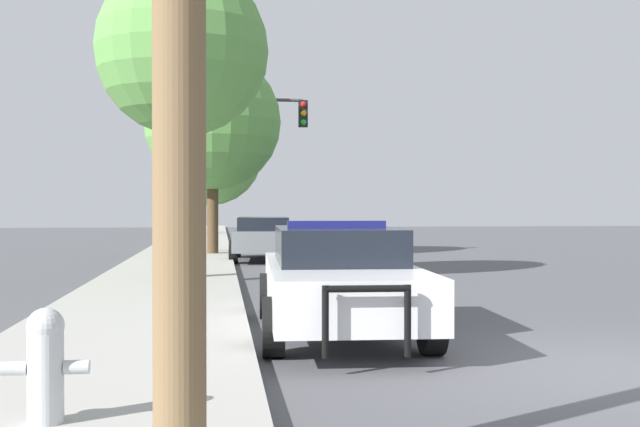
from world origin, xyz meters
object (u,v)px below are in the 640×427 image
(police_car, at_px, (338,277))
(tree_sidewalk_near, at_px, (182,51))
(car_background_midblock, at_px, (263,237))
(tree_sidewalk_far, at_px, (210,153))
(fire_hydrant, at_px, (46,362))
(tree_sidewalk_mid, at_px, (213,122))
(traffic_light, at_px, (233,140))

(police_car, relative_size, tree_sidewalk_near, 0.76)
(car_background_midblock, xyz_separation_m, tree_sidewalk_far, (-1.86, 20.82, 3.90))
(police_car, distance_m, fire_hydrant, 5.24)
(tree_sidewalk_mid, bearing_deg, traffic_light, 47.12)
(traffic_light, relative_size, tree_sidewalk_near, 0.78)
(traffic_light, xyz_separation_m, tree_sidewalk_near, (-1.22, -9.42, 1.12))
(fire_hydrant, xyz_separation_m, tree_sidewalk_mid, (0.99, 20.30, 3.82))
(traffic_light, distance_m, tree_sidewalk_near, 9.57)
(traffic_light, distance_m, tree_sidewalk_far, 18.47)
(tree_sidewalk_far, bearing_deg, police_car, -86.61)
(fire_hydrant, relative_size, tree_sidewalk_far, 0.11)
(fire_hydrant, xyz_separation_m, tree_sidewalk_far, (0.68, 39.44, 4.06))
(tree_sidewalk_mid, xyz_separation_m, tree_sidewalk_far, (-0.31, 19.14, 0.24))
(car_background_midblock, bearing_deg, police_car, -85.72)
(fire_hydrant, distance_m, tree_sidewalk_mid, 20.68)
(police_car, height_order, tree_sidewalk_mid, tree_sidewalk_mid)
(tree_sidewalk_mid, xyz_separation_m, tree_sidewalk_near, (-0.57, -8.72, 0.60))
(fire_hydrant, bearing_deg, tree_sidewalk_mid, 87.21)
(police_car, height_order, car_background_midblock, police_car)
(tree_sidewalk_near, bearing_deg, traffic_light, 82.63)
(car_background_midblock, bearing_deg, tree_sidewalk_far, 98.53)
(fire_hydrant, bearing_deg, car_background_midblock, 82.24)
(police_car, distance_m, tree_sidewalk_near, 8.61)
(traffic_light, distance_m, car_background_midblock, 4.05)
(tree_sidewalk_near, height_order, tree_sidewalk_far, tree_sidewalk_far)
(car_background_midblock, bearing_deg, tree_sidewalk_near, -103.28)
(car_background_midblock, height_order, tree_sidewalk_mid, tree_sidewalk_mid)
(tree_sidewalk_near, bearing_deg, fire_hydrant, -92.09)
(tree_sidewalk_mid, bearing_deg, police_car, -83.66)
(tree_sidewalk_mid, distance_m, tree_sidewalk_near, 8.76)
(tree_sidewalk_far, bearing_deg, tree_sidewalk_mid, -89.07)
(car_background_midblock, xyz_separation_m, tree_sidewalk_mid, (-1.55, 1.68, 3.67))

